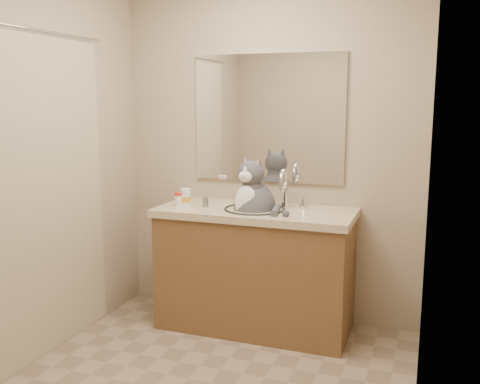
{
  "coord_description": "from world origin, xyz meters",
  "views": [
    {
      "loc": [
        1.11,
        -2.42,
        1.58
      ],
      "look_at": [
        0.0,
        0.65,
        1.02
      ],
      "focal_mm": 40.0,
      "sensor_mm": 36.0,
      "label": 1
    }
  ],
  "objects_px": {
    "cat": "(254,205)",
    "grey_canister": "(205,202)",
    "pill_bottle_orange": "(186,198)",
    "pill_bottle_redcap": "(179,199)"
  },
  "relations": [
    {
      "from": "pill_bottle_orange",
      "to": "grey_canister",
      "type": "xyz_separation_m",
      "value": [
        0.14,
        0.03,
        -0.03
      ]
    },
    {
      "from": "cat",
      "to": "pill_bottle_redcap",
      "type": "xyz_separation_m",
      "value": [
        -0.52,
        -0.1,
        0.02
      ]
    },
    {
      "from": "cat",
      "to": "pill_bottle_orange",
      "type": "distance_m",
      "value": 0.48
    },
    {
      "from": "cat",
      "to": "grey_canister",
      "type": "bearing_deg",
      "value": -157.86
    },
    {
      "from": "cat",
      "to": "pill_bottle_redcap",
      "type": "relative_size",
      "value": 5.83
    },
    {
      "from": "pill_bottle_redcap",
      "to": "grey_canister",
      "type": "xyz_separation_m",
      "value": [
        0.18,
        0.05,
        -0.02
      ]
    },
    {
      "from": "pill_bottle_orange",
      "to": "grey_canister",
      "type": "bearing_deg",
      "value": 12.13
    },
    {
      "from": "pill_bottle_orange",
      "to": "grey_canister",
      "type": "distance_m",
      "value": 0.14
    },
    {
      "from": "pill_bottle_redcap",
      "to": "grey_canister",
      "type": "relative_size",
      "value": 1.54
    },
    {
      "from": "cat",
      "to": "grey_canister",
      "type": "height_order",
      "value": "cat"
    }
  ]
}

